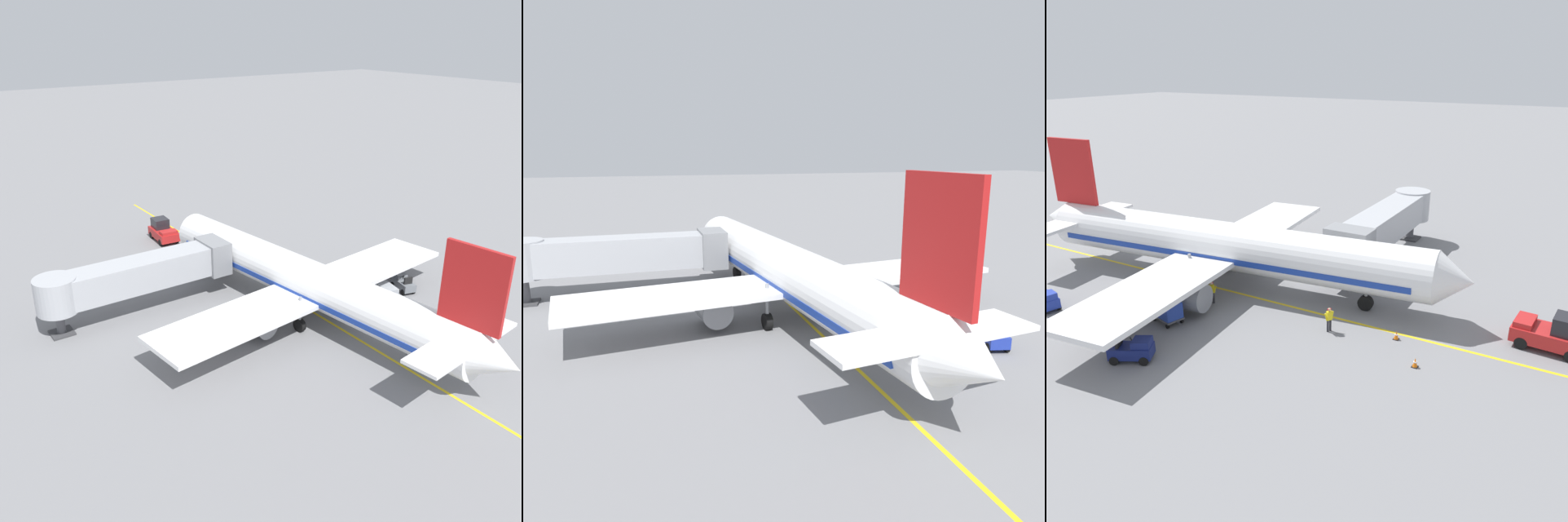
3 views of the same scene
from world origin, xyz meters
TOP-DOWN VIEW (x-y plane):
  - ground_plane at (0.00, 0.00)m, footprint 400.00×400.00m
  - gate_lead_in_line at (0.00, 0.00)m, footprint 0.24×80.00m
  - parked_airliner at (-0.93, 1.41)m, footprint 30.39×37.35m
  - jet_bridge at (-12.22, 10.21)m, footprint 17.04×3.50m
  - pushback_tractor at (-2.79, 24.99)m, footprint 2.52×4.55m
  - baggage_tug_lead at (8.97, -7.18)m, footprint 1.81×2.72m
  - baggage_tug_trailing at (10.84, 3.55)m, footprint 2.25×2.77m
  - baggage_tug_spare at (9.79, -0.07)m, footprint 1.85×2.73m
  - baggage_cart_front at (6.18, 1.83)m, footprint 1.80×2.98m
  - baggage_cart_second_in_train at (6.69, -0.86)m, footprint 1.80×2.98m
  - ground_crew_wing_walker at (1.92, 12.01)m, footprint 0.68×0.42m
  - ground_crew_loader at (2.33, 2.57)m, footprint 0.43×0.67m
  - safety_cone_nose_left at (3.29, 18.34)m, footprint 0.36×0.36m
  - safety_cone_nose_right at (0.75, 16.24)m, footprint 0.36×0.36m

SIDE VIEW (x-z plane):
  - ground_plane at x=0.00m, z-range 0.00..0.00m
  - gate_lead_in_line at x=0.00m, z-range 0.00..0.01m
  - safety_cone_nose_left at x=3.29m, z-range -0.01..0.58m
  - safety_cone_nose_right at x=0.75m, z-range -0.01..0.58m
  - baggage_tug_lead at x=8.97m, z-range -0.10..1.52m
  - baggage_tug_trailing at x=10.84m, z-range -0.10..1.52m
  - baggage_tug_spare at x=9.79m, z-range -0.10..1.52m
  - baggage_cart_front at x=6.18m, z-range 0.16..1.74m
  - baggage_cart_second_in_train at x=6.69m, z-range 0.16..1.74m
  - ground_crew_wing_walker at x=1.92m, z-range 0.11..1.80m
  - ground_crew_loader at x=2.33m, z-range 0.11..1.80m
  - pushback_tractor at x=-2.79m, z-range -0.10..2.30m
  - parked_airliner at x=-0.93m, z-range -2.13..8.50m
  - jet_bridge at x=-12.22m, z-range 0.97..5.95m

